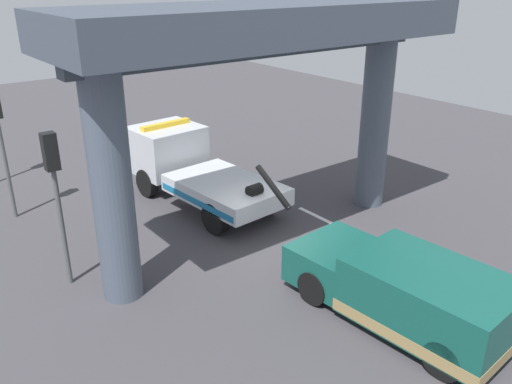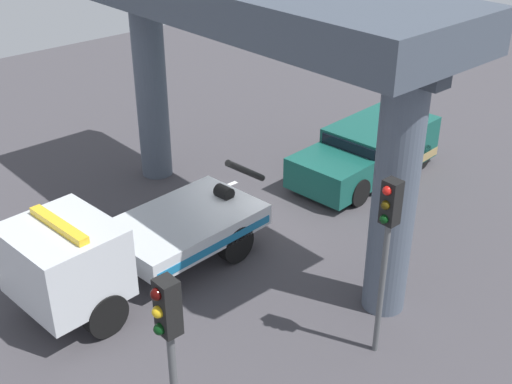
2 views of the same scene
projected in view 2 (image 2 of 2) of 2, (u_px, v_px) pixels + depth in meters
The scene contains 9 objects.
ground_plane at pixel (256, 227), 18.29m from camera, with size 60.00×40.00×0.10m, color #423F44.
lane_stripe_west at pixel (337, 141), 23.35m from camera, with size 2.60×0.16×0.01m, color silver.
lane_stripe_mid at pixel (204, 195), 19.82m from camera, with size 2.60×0.16×0.01m, color silver.
lane_stripe_east at pixel (12, 272), 16.29m from camera, with size 2.60×0.16×0.01m, color silver.
tow_truck_white at pixel (120, 246), 15.14m from camera, with size 7.32×2.80×2.46m.
towed_van_green at pixel (369, 152), 20.71m from camera, with size 5.34×2.54×1.58m.
overpass_structure at pixel (251, 30), 15.56m from camera, with size 3.60×11.08×6.67m.
traffic_light_near at pixel (387, 231), 12.45m from camera, with size 0.39×0.32×3.99m.
traffic_light_far at pixel (170, 346), 9.44m from camera, with size 0.39×0.32×4.19m.
Camera 2 is at (10.46, 11.63, 9.47)m, focal length 46.30 mm.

